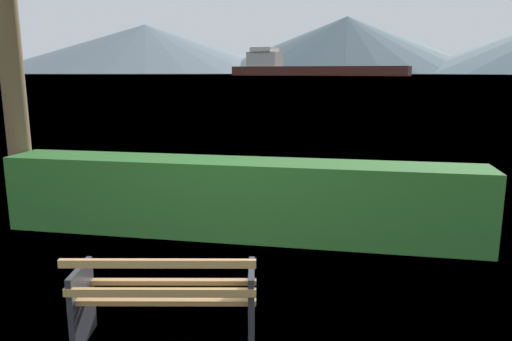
% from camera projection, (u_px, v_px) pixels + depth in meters
% --- Properties ---
extents(ground_plane, '(1400.00, 1400.00, 0.00)m').
position_uv_depth(ground_plane, '(169.00, 339.00, 4.21)').
color(ground_plane, '#4C6B33').
extents(water_surface, '(620.00, 620.00, 0.00)m').
position_uv_depth(water_surface, '(344.00, 75.00, 299.69)').
color(water_surface, '#7A99A8').
rests_on(water_surface, ground_plane).
extents(park_bench, '(1.61, 0.83, 0.87)m').
position_uv_depth(park_bench, '(166.00, 298.00, 4.07)').
color(park_bench, tan).
rests_on(park_bench, ground_plane).
extents(hedge_row, '(6.74, 0.76, 1.09)m').
position_uv_depth(hedge_row, '(238.00, 198.00, 6.79)').
color(hedge_row, '#2D6B28').
rests_on(hedge_row, ground_plane).
extents(cargo_ship_large, '(99.20, 38.16, 15.70)m').
position_uv_depth(cargo_ship_large, '(304.00, 68.00, 268.19)').
color(cargo_ship_large, '#471E19').
rests_on(cargo_ship_large, water_surface).
extents(distant_hills, '(922.37, 454.92, 81.36)m').
position_uv_depth(distant_hills, '(398.00, 41.00, 533.26)').
color(distant_hills, gray).
rests_on(distant_hills, ground_plane).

